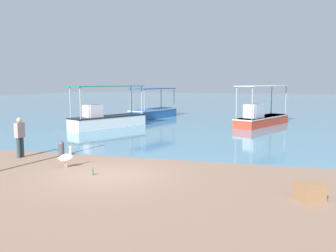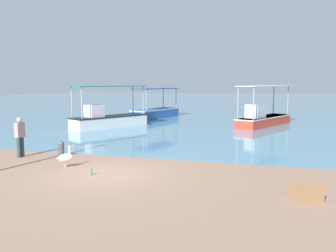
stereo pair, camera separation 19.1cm
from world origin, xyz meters
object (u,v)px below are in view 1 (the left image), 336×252
at_px(fishing_boat_center, 153,112).
at_px(pelican, 67,158).
at_px(glass_bottle, 93,172).
at_px(mooring_bollard, 61,148).
at_px(fishing_boat_outer, 107,118).
at_px(fishing_boat_near_left, 261,117).
at_px(cargo_crate, 309,191).
at_px(fisherman_standing, 20,136).

distance_m(fishing_boat_center, pelican, 19.50).
bearing_deg(glass_bottle, mooring_bollard, 137.67).
bearing_deg(mooring_bollard, fishing_boat_outer, 104.20).
bearing_deg(fishing_boat_center, glass_bottle, -77.69).
xyz_separation_m(fishing_boat_near_left, glass_bottle, (-5.00, -16.51, -0.52)).
xyz_separation_m(fishing_boat_center, pelican, (2.91, -19.28, -0.17)).
height_order(fishing_boat_center, fishing_boat_outer, fishing_boat_outer).
bearing_deg(cargo_crate, glass_bottle, 172.90).
bearing_deg(fishing_boat_center, fisherman_standing, -89.88).
xyz_separation_m(cargo_crate, glass_bottle, (-6.88, 0.86, -0.14)).
height_order(fishing_boat_center, fishing_boat_near_left, fishing_boat_near_left).
height_order(mooring_bollard, fisherman_standing, fisherman_standing).
bearing_deg(cargo_crate, mooring_bollard, 160.74).
height_order(fishing_boat_outer, cargo_crate, fishing_boat_outer).
bearing_deg(pelican, fishing_boat_center, 98.59).
height_order(fishing_boat_outer, fisherman_standing, fishing_boat_outer).
bearing_deg(fishing_boat_center, fishing_boat_near_left, -20.81).
bearing_deg(fishing_boat_near_left, pelican, -112.38).
relative_size(mooring_bollard, fisherman_standing, 0.40).
bearing_deg(glass_bottle, fishing_boat_near_left, 73.15).
xyz_separation_m(fisherman_standing, glass_bottle, (4.34, -1.92, -0.80)).
distance_m(fishing_boat_near_left, mooring_bollard, 16.01).
relative_size(mooring_bollard, glass_bottle, 2.51).
height_order(pelican, cargo_crate, pelican).
bearing_deg(fishing_boat_outer, fishing_boat_center, 83.73).
bearing_deg(pelican, fisherman_standing, 158.59).
distance_m(mooring_bollard, glass_bottle, 3.73).
relative_size(fishing_boat_center, fishing_boat_near_left, 0.89).
xyz_separation_m(fishing_boat_center, fishing_boat_near_left, (9.39, -3.57, 0.08)).
distance_m(fishing_boat_near_left, glass_bottle, 17.26).
height_order(fishing_boat_outer, mooring_bollard, fishing_boat_outer).
height_order(fishing_boat_center, glass_bottle, fishing_boat_center).
distance_m(fishing_boat_near_left, cargo_crate, 17.47).
distance_m(fishing_boat_near_left, fisherman_standing, 17.33).
relative_size(fishing_boat_outer, fisherman_standing, 3.42).
xyz_separation_m(fisherman_standing, cargo_crate, (11.22, -2.78, -0.66)).
bearing_deg(fishing_boat_outer, glass_bottle, -66.98).
bearing_deg(pelican, fishing_boat_near_left, 67.62).
bearing_deg(fishing_boat_near_left, fisherman_standing, -122.65).
xyz_separation_m(fishing_boat_outer, glass_bottle, (5.24, -12.32, -0.54)).
bearing_deg(fishing_boat_center, cargo_crate, -61.72).
distance_m(cargo_crate, glass_bottle, 6.93).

